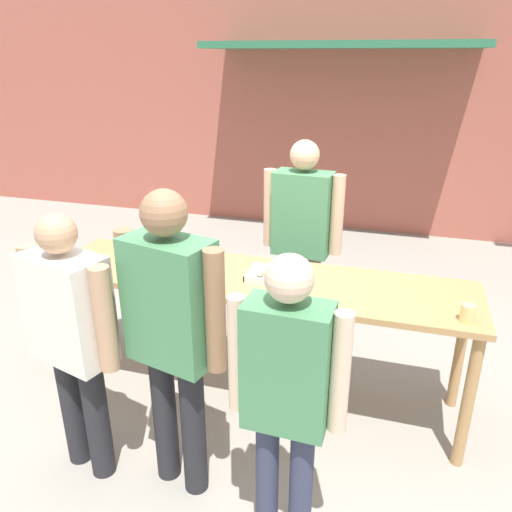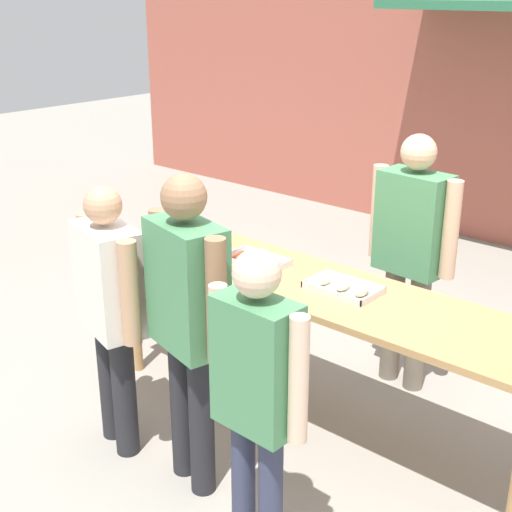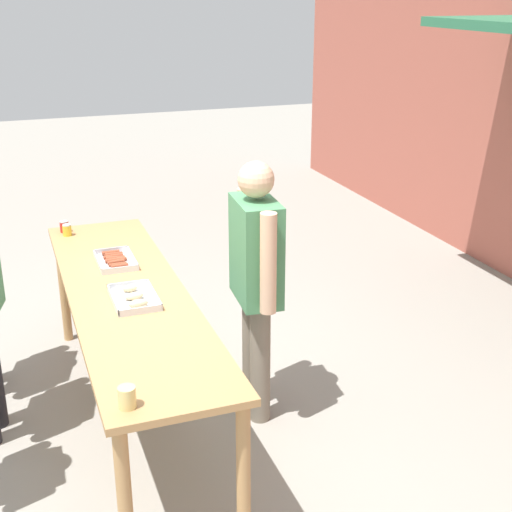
{
  "view_description": "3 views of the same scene",
  "coord_description": "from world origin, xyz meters",
  "px_view_note": "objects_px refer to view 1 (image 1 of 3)",
  "views": [
    {
      "loc": [
        0.86,
        -2.87,
        2.3
      ],
      "look_at": [
        0.0,
        0.0,
        1.09
      ],
      "focal_mm": 35.0,
      "sensor_mm": 36.0,
      "label": 1
    },
    {
      "loc": [
        2.21,
        -3.1,
        2.55
      ],
      "look_at": [
        -0.51,
        0.02,
        0.99
      ],
      "focal_mm": 50.0,
      "sensor_mm": 36.0,
      "label": 2
    },
    {
      "loc": [
        4.03,
        -0.62,
        2.69
      ],
      "look_at": [
        0.14,
        0.79,
        1.12
      ],
      "focal_mm": 50.0,
      "sensor_mm": 36.0,
      "label": 3
    }
  ],
  "objects_px": {
    "food_tray_buns": "(280,276)",
    "beer_cup": "(468,313)",
    "person_customer_holding_hotdog": "(72,330)",
    "person_customer_with_cup": "(286,388)",
    "food_tray_sausages": "(186,265)",
    "person_customer_waiting_in_line": "(172,325)",
    "condiment_jar_ketchup": "(78,264)",
    "person_server_behind_table": "(302,230)",
    "condiment_jar_mustard": "(66,263)"
  },
  "relations": [
    {
      "from": "food_tray_buns",
      "to": "condiment_jar_mustard",
      "type": "height_order",
      "value": "condiment_jar_mustard"
    },
    {
      "from": "condiment_jar_ketchup",
      "to": "person_customer_with_cup",
      "type": "height_order",
      "value": "person_customer_with_cup"
    },
    {
      "from": "food_tray_sausages",
      "to": "beer_cup",
      "type": "relative_size",
      "value": 3.88
    },
    {
      "from": "beer_cup",
      "to": "person_customer_with_cup",
      "type": "height_order",
      "value": "person_customer_with_cup"
    },
    {
      "from": "food_tray_sausages",
      "to": "person_server_behind_table",
      "type": "bearing_deg",
      "value": 50.07
    },
    {
      "from": "condiment_jar_mustard",
      "to": "person_customer_holding_hotdog",
      "type": "xyz_separation_m",
      "value": [
        0.53,
        -0.69,
        -0.05
      ]
    },
    {
      "from": "condiment_jar_mustard",
      "to": "beer_cup",
      "type": "relative_size",
      "value": 0.86
    },
    {
      "from": "person_customer_holding_hotdog",
      "to": "person_customer_with_cup",
      "type": "relative_size",
      "value": 1.0
    },
    {
      "from": "condiment_jar_ketchup",
      "to": "person_customer_with_cup",
      "type": "xyz_separation_m",
      "value": [
        1.66,
        -0.87,
        -0.04
      ]
    },
    {
      "from": "condiment_jar_ketchup",
      "to": "food_tray_sausages",
      "type": "bearing_deg",
      "value": 19.57
    },
    {
      "from": "food_tray_buns",
      "to": "condiment_jar_ketchup",
      "type": "distance_m",
      "value": 1.38
    },
    {
      "from": "person_customer_with_cup",
      "to": "condiment_jar_ketchup",
      "type": "bearing_deg",
      "value": -25.88
    },
    {
      "from": "food_tray_buns",
      "to": "person_customer_waiting_in_line",
      "type": "xyz_separation_m",
      "value": [
        -0.34,
        -0.89,
        0.07
      ]
    },
    {
      "from": "person_server_behind_table",
      "to": "person_customer_waiting_in_line",
      "type": "distance_m",
      "value": 1.7
    },
    {
      "from": "condiment_jar_mustard",
      "to": "person_server_behind_table",
      "type": "relative_size",
      "value": 0.05
    },
    {
      "from": "condiment_jar_ketchup",
      "to": "person_server_behind_table",
      "type": "height_order",
      "value": "person_server_behind_table"
    },
    {
      "from": "beer_cup",
      "to": "person_customer_waiting_in_line",
      "type": "xyz_separation_m",
      "value": [
        -1.46,
        -0.65,
        0.04
      ]
    },
    {
      "from": "person_customer_waiting_in_line",
      "to": "condiment_jar_mustard",
      "type": "bearing_deg",
      "value": -16.55
    },
    {
      "from": "food_tray_sausages",
      "to": "food_tray_buns",
      "type": "bearing_deg",
      "value": -0.04
    },
    {
      "from": "condiment_jar_ketchup",
      "to": "condiment_jar_mustard",
      "type": "bearing_deg",
      "value": -173.47
    },
    {
      "from": "food_tray_sausages",
      "to": "person_customer_with_cup",
      "type": "height_order",
      "value": "person_customer_with_cup"
    },
    {
      "from": "condiment_jar_ketchup",
      "to": "beer_cup",
      "type": "xyz_separation_m",
      "value": [
        2.47,
        -0.0,
        0.01
      ]
    },
    {
      "from": "person_customer_waiting_in_line",
      "to": "person_customer_with_cup",
      "type": "bearing_deg",
      "value": 174.72
    },
    {
      "from": "condiment_jar_mustard",
      "to": "person_server_behind_table",
      "type": "bearing_deg",
      "value": 35.79
    },
    {
      "from": "beer_cup",
      "to": "person_server_behind_table",
      "type": "relative_size",
      "value": 0.06
    },
    {
      "from": "person_customer_holding_hotdog",
      "to": "person_customer_waiting_in_line",
      "type": "bearing_deg",
      "value": -160.21
    },
    {
      "from": "person_server_behind_table",
      "to": "person_customer_waiting_in_line",
      "type": "xyz_separation_m",
      "value": [
        -0.32,
        -1.67,
        0.01
      ]
    },
    {
      "from": "food_tray_buns",
      "to": "beer_cup",
      "type": "distance_m",
      "value": 1.15
    },
    {
      "from": "food_tray_sausages",
      "to": "person_customer_waiting_in_line",
      "type": "distance_m",
      "value": 0.95
    },
    {
      "from": "person_customer_waiting_in_line",
      "to": "beer_cup",
      "type": "bearing_deg",
      "value": -142.65
    },
    {
      "from": "condiment_jar_ketchup",
      "to": "person_customer_with_cup",
      "type": "distance_m",
      "value": 1.88
    },
    {
      "from": "food_tray_buns",
      "to": "beer_cup",
      "type": "height_order",
      "value": "beer_cup"
    },
    {
      "from": "condiment_jar_ketchup",
      "to": "person_server_behind_table",
      "type": "xyz_separation_m",
      "value": [
        1.33,
        1.02,
        0.04
      ]
    },
    {
      "from": "food_tray_buns",
      "to": "food_tray_sausages",
      "type": "bearing_deg",
      "value": 179.96
    },
    {
      "from": "food_tray_sausages",
      "to": "food_tray_buns",
      "type": "height_order",
      "value": "food_tray_buns"
    },
    {
      "from": "beer_cup",
      "to": "person_customer_with_cup",
      "type": "distance_m",
      "value": 1.19
    },
    {
      "from": "food_tray_sausages",
      "to": "person_customer_holding_hotdog",
      "type": "height_order",
      "value": "person_customer_holding_hotdog"
    },
    {
      "from": "food_tray_buns",
      "to": "person_server_behind_table",
      "type": "relative_size",
      "value": 0.24
    },
    {
      "from": "food_tray_sausages",
      "to": "beer_cup",
      "type": "distance_m",
      "value": 1.8
    },
    {
      "from": "person_customer_holding_hotdog",
      "to": "person_customer_waiting_in_line",
      "type": "height_order",
      "value": "person_customer_waiting_in_line"
    },
    {
      "from": "condiment_jar_ketchup",
      "to": "person_customer_with_cup",
      "type": "bearing_deg",
      "value": -27.62
    },
    {
      "from": "food_tray_sausages",
      "to": "person_customer_with_cup",
      "type": "xyz_separation_m",
      "value": [
        0.98,
        -1.11,
        -0.01
      ]
    },
    {
      "from": "beer_cup",
      "to": "person_customer_holding_hotdog",
      "type": "bearing_deg",
      "value": -161.18
    },
    {
      "from": "beer_cup",
      "to": "person_customer_holding_hotdog",
      "type": "height_order",
      "value": "person_customer_holding_hotdog"
    },
    {
      "from": "condiment_jar_mustard",
      "to": "person_server_behind_table",
      "type": "xyz_separation_m",
      "value": [
        1.43,
        1.03,
        0.04
      ]
    },
    {
      "from": "food_tray_buns",
      "to": "person_server_behind_table",
      "type": "distance_m",
      "value": 0.78
    },
    {
      "from": "condiment_jar_mustard",
      "to": "condiment_jar_ketchup",
      "type": "bearing_deg",
      "value": 6.53
    },
    {
      "from": "food_tray_sausages",
      "to": "food_tray_buns",
      "type": "distance_m",
      "value": 0.67
    },
    {
      "from": "beer_cup",
      "to": "person_customer_holding_hotdog",
      "type": "relative_size",
      "value": 0.06
    },
    {
      "from": "beer_cup",
      "to": "person_customer_waiting_in_line",
      "type": "relative_size",
      "value": 0.06
    }
  ]
}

